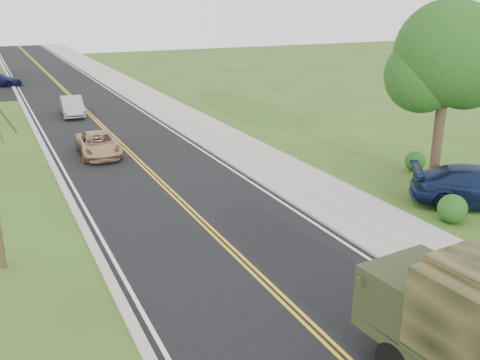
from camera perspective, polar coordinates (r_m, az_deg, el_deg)
road at (r=48.01m, az=-17.37°, el=8.29°), size 8.00×120.00×0.01m
curb_right at (r=48.76m, az=-12.52°, el=8.91°), size 0.30×120.00×0.12m
sidewalk_right at (r=49.19m, az=-10.52°, el=9.11°), size 3.20×120.00×0.10m
curb_left at (r=47.60m, az=-22.33°, el=7.72°), size 0.30×120.00×0.10m
leafy_tree at (r=24.64m, az=21.21°, el=11.63°), size 4.83×4.50×8.10m
suv_champagne at (r=29.80m, az=-14.88°, el=3.71°), size 2.23×4.49×1.22m
sedan_silver at (r=40.70m, az=-17.47°, el=7.51°), size 1.74×4.26×1.37m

